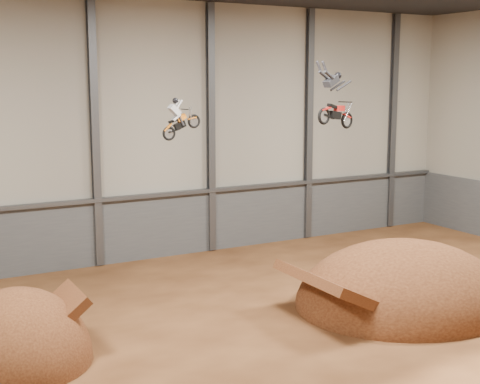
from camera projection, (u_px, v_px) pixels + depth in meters
name	position (u px, v px, depth m)	size (l,w,h in m)	color
floor	(310.00, 351.00, 24.33)	(40.00, 40.00, 0.00)	#472613
back_wall	(154.00, 132.00, 36.13)	(40.00, 0.10, 14.00)	#9E998C
lower_band_back	(157.00, 227.00, 36.92)	(39.80, 0.18, 3.50)	#4E5155
steel_rail	(157.00, 195.00, 36.49)	(39.80, 0.35, 0.20)	#47494F
steel_column_2	(95.00, 134.00, 34.38)	(0.40, 0.36, 13.90)	#47494F
steel_column_3	(211.00, 130.00, 37.55)	(0.40, 0.36, 13.90)	#47494F
steel_column_4	(309.00, 126.00, 40.72)	(0.40, 0.36, 13.90)	#47494F
steel_column_5	(392.00, 123.00, 43.89)	(0.40, 0.36, 13.90)	#47494F
takeoff_ramp	(19.00, 360.00, 23.55)	(5.10, 5.88, 5.10)	#412010
landing_ramp	(402.00, 304.00, 29.39)	(9.76, 8.63, 5.63)	#412010
fmx_rider_a	(184.00, 114.00, 27.57)	(1.84, 0.70, 1.66)	orange
fmx_rider_b	(335.00, 96.00, 28.89)	(3.04, 0.87, 2.61)	red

